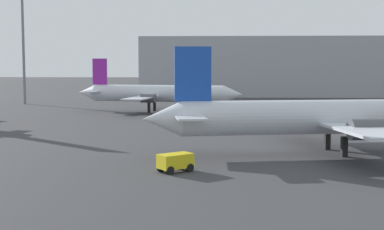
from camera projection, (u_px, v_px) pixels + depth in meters
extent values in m
cylinder|color=silver|center=(353.00, 117.00, 46.88)|extent=(29.52, 8.06, 2.92)
cone|color=silver|center=(162.00, 119.00, 44.84)|extent=(3.68, 3.44, 2.92)
cube|color=silver|center=(336.00, 122.00, 46.74)|extent=(7.84, 22.43, 0.23)
cube|color=silver|center=(187.00, 115.00, 45.07)|extent=(3.63, 8.21, 0.15)
cube|color=#1947B2|center=(193.00, 74.00, 44.81)|extent=(3.03, 0.81, 4.45)
cylinder|color=#4C4C54|center=(328.00, 119.00, 51.00)|extent=(3.09, 2.17, 1.70)
cylinder|color=#4C4C54|center=(367.00, 129.00, 42.72)|extent=(3.09, 2.17, 1.70)
cube|color=black|center=(327.00, 140.00, 48.78)|extent=(0.55, 0.55, 1.66)
cube|color=black|center=(344.00, 147.00, 45.05)|extent=(0.55, 0.55, 1.66)
cylinder|color=silver|center=(158.00, 93.00, 86.89)|extent=(21.29, 6.33, 2.68)
cone|color=silver|center=(233.00, 94.00, 84.20)|extent=(3.37, 3.15, 2.68)
cone|color=silver|center=(87.00, 92.00, 89.58)|extent=(3.37, 3.15, 2.68)
cube|color=silver|center=(152.00, 96.00, 87.16)|extent=(6.59, 20.50, 0.18)
cube|color=silver|center=(98.00, 91.00, 89.14)|extent=(2.90, 6.57, 0.12)
cube|color=purple|center=(100.00, 71.00, 88.76)|extent=(2.42, 0.65, 4.19)
cylinder|color=#4C4C54|center=(162.00, 95.00, 90.77)|extent=(2.47, 1.74, 1.36)
cylinder|color=#4C4C54|center=(148.00, 98.00, 83.29)|extent=(2.47, 1.74, 1.36)
cube|color=black|center=(200.00, 108.00, 85.57)|extent=(0.44, 0.44, 1.62)
cube|color=black|center=(155.00, 106.00, 88.79)|extent=(0.44, 0.44, 1.62)
cube|color=black|center=(149.00, 107.00, 85.85)|extent=(0.44, 0.44, 1.62)
cube|color=gold|center=(175.00, 161.00, 38.71)|extent=(2.69, 2.51, 1.00)
cylinder|color=black|center=(170.00, 170.00, 37.79)|extent=(0.59, 0.53, 0.60)
cylinder|color=black|center=(161.00, 168.00, 38.74)|extent=(0.59, 0.53, 0.60)
cylinder|color=black|center=(190.00, 168.00, 38.77)|extent=(0.59, 0.53, 0.60)
cylinder|color=black|center=(180.00, 165.00, 39.72)|extent=(0.59, 0.53, 0.60)
cylinder|color=slate|center=(23.00, 49.00, 103.54)|extent=(0.50, 0.50, 21.03)
cube|color=#999EA3|center=(297.00, 67.00, 134.20)|extent=(74.74, 22.93, 13.89)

